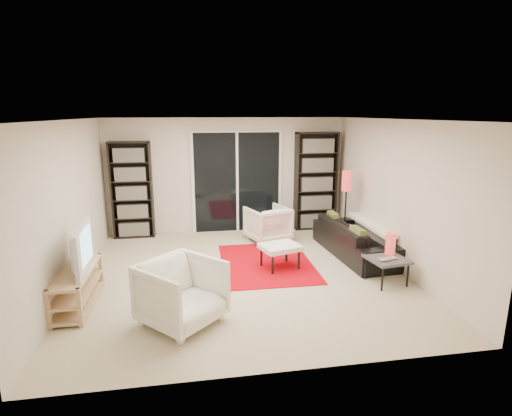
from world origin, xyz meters
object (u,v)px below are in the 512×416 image
object	(u,v)px
bookshelf_right	(316,181)
armchair_front	(182,293)
sofa	(355,239)
bookshelf_left	(132,190)
armchair_back	(268,224)
tv_stand	(77,287)
ottoman	(280,248)
side_table	(387,260)
floor_lamp	(347,188)

from	to	relation	value
bookshelf_right	armchair_front	xyz separation A→B (m)	(-2.83, -3.71, -0.66)
armchair_front	sofa	bearing A→B (deg)	-11.31
bookshelf_left	armchair_front	bearing A→B (deg)	-74.62
armchair_back	tv_stand	bearing A→B (deg)	18.49
tv_stand	ottoman	distance (m)	3.05
ottoman	side_table	world-z (taller)	same
floor_lamp	bookshelf_right	bearing A→B (deg)	103.96
sofa	armchair_front	world-z (taller)	armchair_front
ottoman	floor_lamp	size ratio (longest dim) A/B	0.51
armchair_front	floor_lamp	world-z (taller)	floor_lamp
sofa	armchair_front	distance (m)	3.59
floor_lamp	tv_stand	bearing A→B (deg)	-156.57
sofa	side_table	xyz separation A→B (m)	(-0.03, -1.24, 0.06)
sofa	floor_lamp	bearing A→B (deg)	-10.14
bookshelf_left	side_table	world-z (taller)	bookshelf_left
sofa	armchair_front	xyz separation A→B (m)	(-3.03, -1.94, 0.09)
sofa	armchair_back	xyz separation A→B (m)	(-1.39, 1.06, 0.05)
armchair_back	armchair_front	bearing A→B (deg)	42.44
ottoman	sofa	bearing A→B (deg)	15.10
ottoman	side_table	size ratio (longest dim) A/B	1.17
tv_stand	floor_lamp	world-z (taller)	floor_lamp
bookshelf_left	armchair_front	distance (m)	3.89
tv_stand	sofa	world-z (taller)	sofa
ottoman	bookshelf_right	bearing A→B (deg)	59.56
armchair_front	floor_lamp	size ratio (longest dim) A/B	0.61
sofa	bookshelf_right	bearing A→B (deg)	2.05
bookshelf_right	armchair_back	world-z (taller)	bookshelf_right
bookshelf_left	armchair_back	size ratio (longest dim) A/B	2.55
sofa	ottoman	size ratio (longest dim) A/B	2.85
bookshelf_right	floor_lamp	size ratio (longest dim) A/B	1.47
bookshelf_right	tv_stand	xyz separation A→B (m)	(-4.20, -3.01, -0.79)
bookshelf_left	tv_stand	size ratio (longest dim) A/B	1.53
tv_stand	sofa	size ratio (longest dim) A/B	0.62
sofa	armchair_back	size ratio (longest dim) A/B	2.69
side_table	floor_lamp	xyz separation A→B (m)	(0.10, 1.94, 0.73)
armchair_front	side_table	size ratio (longest dim) A/B	1.41
tv_stand	ottoman	bearing A→B (deg)	16.07
bookshelf_left	side_table	xyz separation A→B (m)	(4.01, -3.02, -0.61)
tv_stand	floor_lamp	distance (m)	4.94
tv_stand	armchair_back	xyz separation A→B (m)	(3.01, 2.30, 0.08)
bookshelf_right	tv_stand	bearing A→B (deg)	-144.37
side_table	ottoman	bearing A→B (deg)	149.46
bookshelf_left	bookshelf_right	distance (m)	3.85
armchair_back	ottoman	xyz separation A→B (m)	(-0.08, -1.46, -0.00)
sofa	side_table	world-z (taller)	sofa
armchair_back	sofa	bearing A→B (deg)	123.66
bookshelf_left	sofa	bearing A→B (deg)	-23.65
bookshelf_right	side_table	size ratio (longest dim) A/B	3.42
bookshelf_left	floor_lamp	bearing A→B (deg)	-14.63
bookshelf_right	armchair_front	world-z (taller)	bookshelf_right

